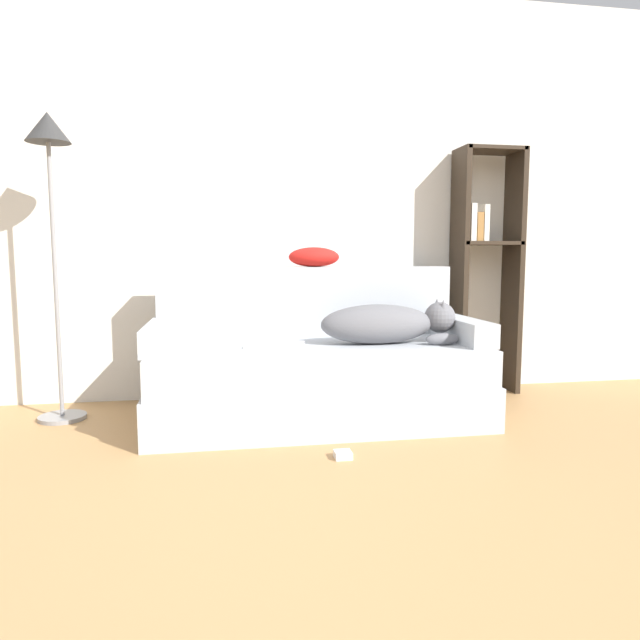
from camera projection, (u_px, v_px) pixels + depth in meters
wall_back at (283, 196)px, 3.81m from camera, size 8.15×0.06×2.70m
couch at (317, 383)px, 3.30m from camera, size 1.89×0.90×0.44m
couch_backrest at (307, 301)px, 3.62m from camera, size 1.85×0.15×0.44m
couch_arm_left at (161, 336)px, 3.11m from camera, size 0.15×0.71×0.14m
couch_arm_right at (460, 329)px, 3.41m from camera, size 0.15×0.71×0.14m
dog at (388, 323)px, 3.28m from camera, size 0.80×0.27×0.25m
laptop at (275, 345)px, 3.19m from camera, size 0.36×0.30×0.02m
throw_pillow at (314, 257)px, 3.57m from camera, size 0.32×0.20×0.12m
bookshelf at (485, 257)px, 3.92m from camera, size 0.44×0.26×1.67m
floor_lamp at (50, 181)px, 3.17m from camera, size 0.27×0.27×1.74m
power_adapter at (343, 455)px, 2.68m from camera, size 0.08×0.08×0.03m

